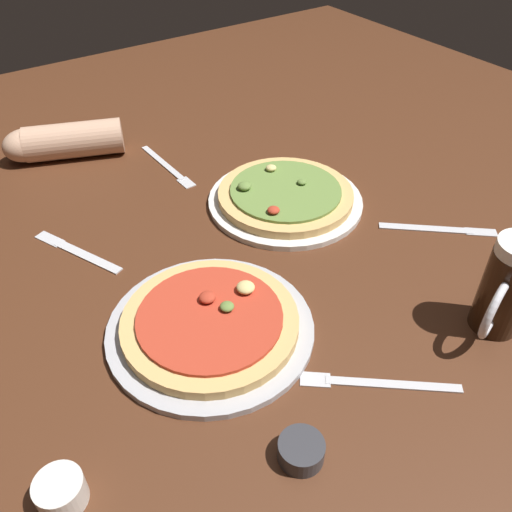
% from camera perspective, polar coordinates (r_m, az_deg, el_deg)
% --- Properties ---
extents(ground_plane, '(2.40, 2.40, 0.03)m').
position_cam_1_polar(ground_plane, '(0.98, 0.00, -1.56)').
color(ground_plane, '#4C2816').
extents(pizza_plate_near, '(0.33, 0.33, 0.05)m').
position_cam_1_polar(pizza_plate_near, '(0.85, -4.89, -7.25)').
color(pizza_plate_near, '#B2B2B7').
rests_on(pizza_plate_near, ground_plane).
extents(pizza_plate_far, '(0.32, 0.32, 0.05)m').
position_cam_1_polar(pizza_plate_far, '(1.12, 3.14, 6.33)').
color(pizza_plate_far, silver).
rests_on(pizza_plate_far, ground_plane).
extents(beer_mug_dark, '(0.13, 0.08, 0.17)m').
position_cam_1_polar(beer_mug_dark, '(0.89, 25.13, -3.20)').
color(beer_mug_dark, black).
rests_on(beer_mug_dark, ground_plane).
extents(ramekin_sauce, '(0.06, 0.06, 0.04)m').
position_cam_1_polar(ramekin_sauce, '(0.73, -20.13, -22.56)').
color(ramekin_sauce, silver).
rests_on(ramekin_sauce, ground_plane).
extents(ramekin_butter, '(0.06, 0.06, 0.03)m').
position_cam_1_polar(ramekin_butter, '(0.72, 4.84, -20.00)').
color(ramekin_butter, '#333338').
rests_on(ramekin_butter, ground_plane).
extents(fork_left, '(0.19, 0.16, 0.01)m').
position_cam_1_polar(fork_left, '(0.81, 12.72, -13.07)').
color(fork_left, silver).
rests_on(fork_left, ground_plane).
extents(knife_right, '(0.19, 0.16, 0.01)m').
position_cam_1_polar(knife_right, '(1.11, 18.93, 2.77)').
color(knife_right, silver).
rests_on(knife_right, ground_plane).
extents(fork_spare, '(0.03, 0.22, 0.01)m').
position_cam_1_polar(fork_spare, '(1.27, -9.41, 9.42)').
color(fork_spare, silver).
rests_on(fork_spare, ground_plane).
extents(knife_spare, '(0.10, 0.20, 0.01)m').
position_cam_1_polar(knife_spare, '(1.05, -18.60, 0.50)').
color(knife_spare, silver).
rests_on(knife_spare, ground_plane).
extents(diner_arm, '(0.27, 0.16, 0.08)m').
position_cam_1_polar(diner_arm, '(1.35, -20.17, 11.40)').
color(diner_arm, tan).
rests_on(diner_arm, ground_plane).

